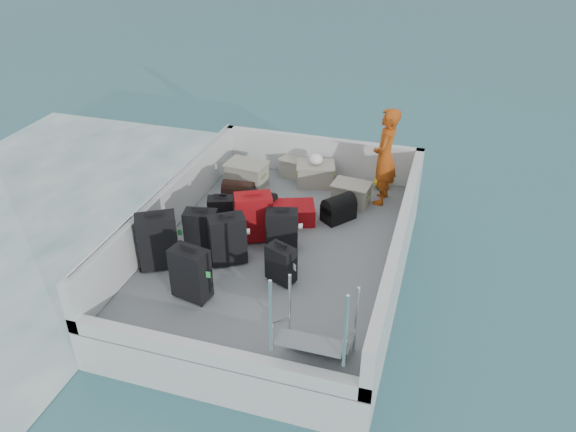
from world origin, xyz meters
name	(u,v)px	position (x,y,z in m)	size (l,w,h in m)	color
ground	(279,278)	(0.00, 0.00, 0.00)	(160.00, 160.00, 0.00)	#15414C
wake_foam	(16,229)	(-4.80, 0.00, 0.00)	(10.00, 10.00, 0.00)	white
ferry_hull	(279,262)	(0.00, 0.00, 0.30)	(3.60, 5.00, 0.60)	silver
deck	(278,245)	(0.00, 0.00, 0.61)	(3.30, 4.70, 0.02)	slate
deck_fittings	(295,239)	(0.35, -0.32, 0.99)	(3.60, 5.00, 0.90)	silver
suitcase_0	(158,241)	(-1.39, -0.98, 1.02)	(0.53, 0.30, 0.81)	black
suitcase_1	(202,232)	(-0.97, -0.50, 0.96)	(0.45, 0.26, 0.67)	black
suitcase_2	(221,214)	(-0.95, 0.13, 0.90)	(0.38, 0.23, 0.55)	black
suitcase_3	(191,274)	(-0.68, -1.46, 0.98)	(0.47, 0.27, 0.72)	black
suitcase_4	(228,240)	(-0.53, -0.61, 0.98)	(0.49, 0.29, 0.72)	black
suitcase_5	(254,218)	(-0.39, 0.04, 0.99)	(0.53, 0.32, 0.73)	maroon
suitcase_6	(281,264)	(0.30, -0.81, 0.89)	(0.38, 0.23, 0.53)	black
suitcase_7	(282,230)	(0.08, -0.09, 0.93)	(0.45, 0.25, 0.62)	black
suitcase_8	(291,213)	(-0.01, 0.69, 0.76)	(0.47, 0.71, 0.28)	maroon
duffel_0	(239,195)	(-0.99, 0.96, 0.78)	(0.50, 0.30, 0.32)	black
duffel_1	(262,206)	(-0.52, 0.74, 0.78)	(0.45, 0.30, 0.32)	black
duffel_2	(339,210)	(0.68, 0.96, 0.78)	(0.51, 0.30, 0.32)	black
crate_0	(247,175)	(-1.11, 1.63, 0.81)	(0.64, 0.44, 0.39)	gray
crate_1	(297,168)	(-0.36, 2.20, 0.78)	(0.53, 0.37, 0.32)	gray
crate_2	(315,175)	(0.03, 1.99, 0.80)	(0.61, 0.42, 0.37)	gray
crate_3	(351,195)	(0.76, 1.50, 0.79)	(0.57, 0.39, 0.34)	gray
yellow_bag	(382,182)	(1.16, 2.20, 0.73)	(0.28, 0.26, 0.22)	yellow
white_bag	(316,161)	(0.03, 1.99, 1.08)	(0.24, 0.24, 0.18)	white
passenger	(385,157)	(1.23, 1.75, 1.42)	(0.59, 0.38, 1.61)	orange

